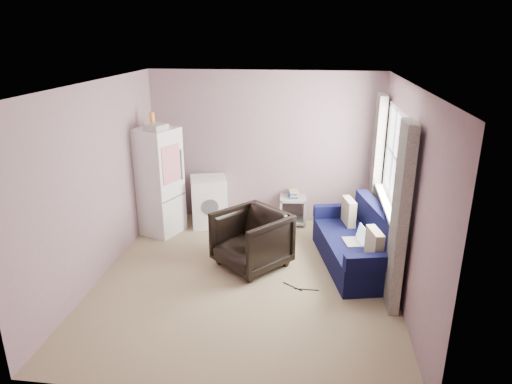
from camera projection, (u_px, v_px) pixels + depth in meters
room at (247, 188)px, 5.57m from camera, size 3.84×4.24×2.54m
armchair at (251, 237)px, 6.17m from camera, size 1.15×1.15×0.87m
fridge at (159, 181)px, 7.12m from camera, size 0.75×0.75×1.92m
washing_machine at (209, 200)px, 7.56m from camera, size 0.71×0.71×0.81m
side_table at (293, 208)px, 7.64m from camera, size 0.46×0.46×0.59m
sofa at (359, 245)px, 6.26m from camera, size 1.19×1.92×0.80m
window_dressing at (386, 187)px, 6.05m from camera, size 0.17×2.62×2.18m
floor_cables at (299, 288)px, 5.75m from camera, size 0.46×0.19×0.01m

